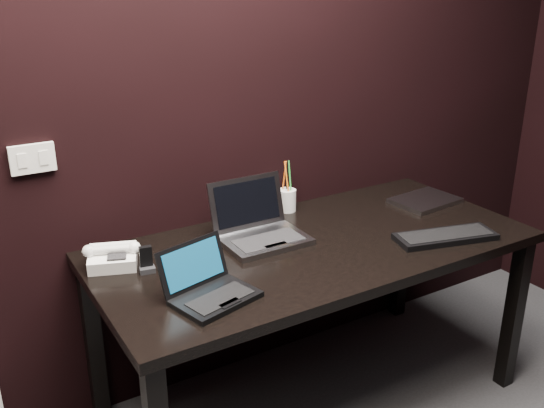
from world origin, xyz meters
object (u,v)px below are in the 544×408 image
mobile_phone (146,262)px  closed_laptop (425,200)px  netbook (209,288)px  pen_cup (287,199)px  ext_keyboard (445,236)px  desk_phone (113,257)px  silver_laptop (260,230)px  desk (315,260)px

mobile_phone → closed_laptop: bearing=-0.3°
netbook → pen_cup: bearing=39.6°
ext_keyboard → desk_phone: bearing=159.5°
netbook → ext_keyboard: size_ratio=0.72×
silver_laptop → netbook: bearing=-139.9°
desk → closed_laptop: bearing=8.4°
netbook → closed_laptop: netbook is taller
silver_laptop → desk_phone: silver_laptop is taller
ext_keyboard → desk_phone: (-1.18, 0.44, 0.02)m
pen_cup → mobile_phone: bearing=-162.3°
netbook → mobile_phone: 0.30m
desk → desk_phone: desk_phone is taller
netbook → closed_laptop: 1.24m
netbook → silver_laptop: (0.36, 0.31, 0.01)m
silver_laptop → mobile_phone: (-0.47, -0.03, -0.01)m
netbook → closed_laptop: (1.21, 0.27, -0.02)m
desk_phone → pen_cup: size_ratio=0.92×
ext_keyboard → silver_laptop: bearing=149.1°
desk → silver_laptop: (-0.17, 0.13, 0.12)m
silver_laptop → closed_laptop: 0.85m
mobile_phone → pen_cup: pen_cup is taller
closed_laptop → pen_cup: 0.64m
desk → desk_phone: size_ratio=8.14×
ext_keyboard → pen_cup: (-0.37, 0.58, 0.04)m
netbook → mobile_phone: (-0.11, 0.28, 0.00)m
desk_phone → desk: bearing=-15.5°
netbook → mobile_phone: netbook is taller
netbook → closed_laptop: bearing=12.7°
silver_laptop → mobile_phone: 0.47m
desk_phone → pen_cup: (0.82, 0.14, 0.02)m
silver_laptop → mobile_phone: size_ratio=3.50×
silver_laptop → pen_cup: bearing=38.8°
ext_keyboard → mobile_phone: (-1.09, 0.35, 0.02)m
desk_phone → ext_keyboard: bearing=-20.5°
desk → pen_cup: pen_cup is taller
silver_laptop → ext_keyboard: (0.62, -0.37, -0.03)m
netbook → closed_laptop: size_ratio=1.00×
netbook → desk_phone: netbook is taller
ext_keyboard → pen_cup: 0.69m
desk_phone → mobile_phone: bearing=-47.4°
silver_laptop → ext_keyboard: bearing=-30.9°
ext_keyboard → netbook: bearing=176.2°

